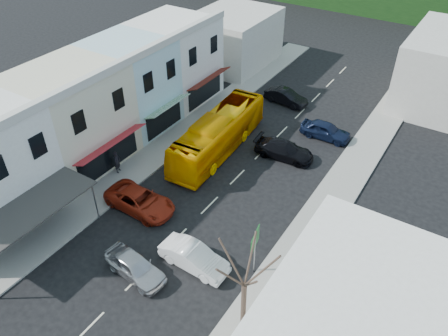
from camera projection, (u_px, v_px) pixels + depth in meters
ground at (177, 238)px, 29.77m from camera, size 120.00×120.00×0.00m
sidewalk_left at (178, 137)px, 39.65m from camera, size 3.00×52.00×0.15m
sidewalk_right at (335, 195)px, 33.23m from camera, size 3.00×52.00×0.15m
shopfront_row at (90, 108)px, 36.06m from camera, size 8.25×30.00×8.00m
distant_block_left at (234, 38)px, 51.22m from camera, size 8.00×10.00×6.00m
distant_block_right at (448, 70)px, 43.09m from camera, size 8.00×12.00×7.00m
bus at (218, 135)px, 37.24m from camera, size 3.22×11.73×3.10m
car_silver at (135, 267)px, 26.91m from camera, size 4.59×2.35×1.40m
car_white at (194, 258)px, 27.47m from camera, size 4.43×1.89×1.40m
car_red at (140, 201)px, 31.76m from camera, size 4.64×2.00×1.40m
car_black_near at (284, 150)px, 36.93m from camera, size 4.65×2.26×1.40m
car_navy_mid at (325, 131)px, 39.35m from camera, size 4.45×1.93×1.40m
car_black_far at (286, 97)px, 44.45m from camera, size 4.55×2.19×1.40m
pedestrian_left at (117, 163)px, 35.00m from camera, size 0.57×0.69×1.70m
direction_sign at (254, 252)px, 26.44m from camera, size 0.81×1.66×3.54m
street_tree at (244, 286)px, 21.94m from camera, size 3.59×3.59×7.69m
traffic_signal at (401, 70)px, 45.71m from camera, size 0.57×1.00×4.80m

